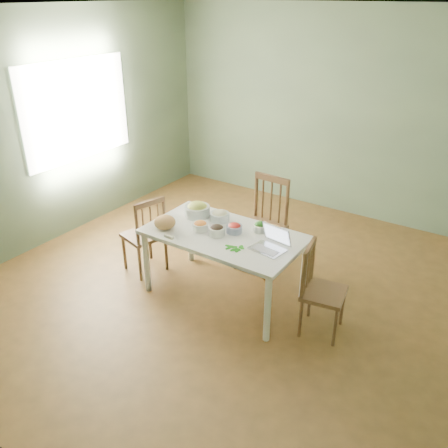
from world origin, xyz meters
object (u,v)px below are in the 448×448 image
Objects in this scene: chair_right at (324,291)px; bread_boule at (165,222)px; chair_left at (144,233)px; laptop at (268,240)px; dining_table at (224,265)px; chair_far at (261,226)px; bowl_squash at (197,209)px.

bread_boule is at bearing 89.66° from chair_right.
laptop is at bearing 105.55° from chair_left.
laptop reaches higher than dining_table.
laptop is (1.04, 0.19, 0.03)m from bread_boule.
chair_right is at bearing 107.61° from chair_left.
chair_far is 1.21× the size of chair_right.
chair_far is 1.16× the size of chair_left.
bowl_squash is (0.56, 0.24, 0.34)m from chair_left.
bowl_squash reaches higher than bread_boule.
chair_far reaches higher than laptop.
bowl_squash is at bearing 77.36° from bread_boule.
chair_right is at bearing -29.26° from chair_far.
chair_far is 1.28m from chair_left.
chair_left is 1.04× the size of chair_right.
chair_right is 4.10× the size of bread_boule.
bowl_squash is at bearing 74.77° from chair_right.
laptop is at bearing -53.69° from chair_far.
bowl_squash is (-0.48, -0.50, 0.27)m from chair_far.
chair_far reaches higher than dining_table.
chair_right is at bearing 9.48° from bread_boule.
dining_table is 1.70× the size of chair_left.
chair_far is at bearing 57.99° from bread_boule.
chair_far reaches higher than bowl_squash.
bowl_squash is (-1.50, 0.14, 0.36)m from chair_right.
bowl_squash is 0.87× the size of laptop.
chair_far is 1.21m from chair_right.
chair_far is 3.49× the size of laptop.
dining_table is 1.01m from chair_left.
bread_boule reaches higher than dining_table.
chair_right is at bearing -5.41° from bowl_squash.
chair_left is 0.60m from bread_boule.
chair_far is 4.00× the size of bowl_squash.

